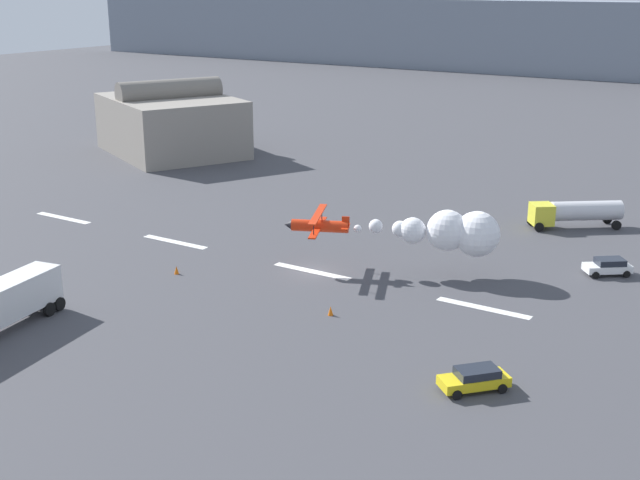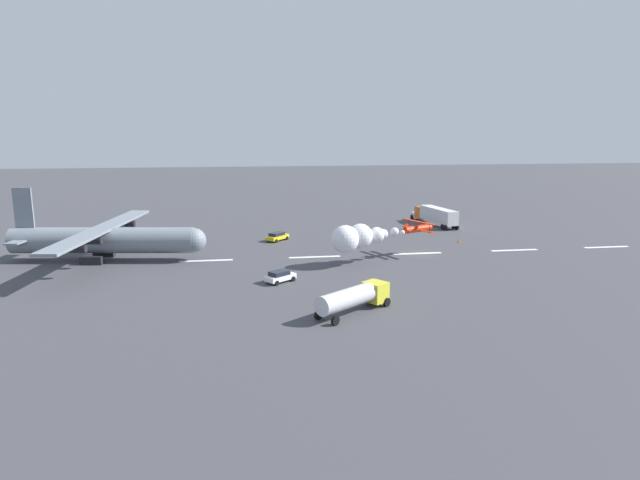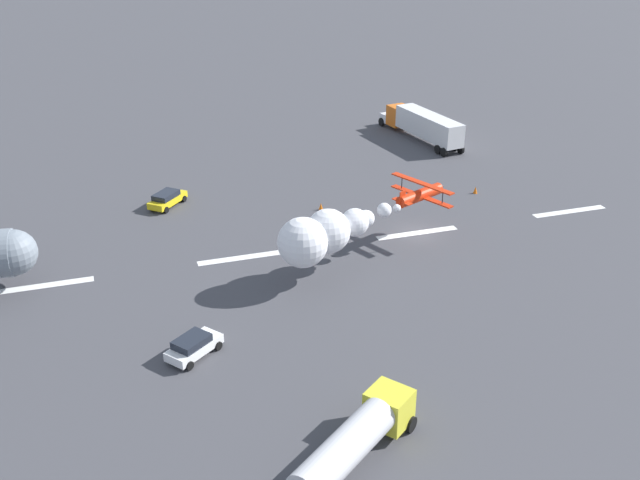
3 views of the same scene
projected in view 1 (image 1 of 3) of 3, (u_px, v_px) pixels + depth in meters
The scene contains 12 objects.
ground_plane at pixel (312, 271), 75.94m from camera, with size 440.00×440.00×0.00m, color #424247.
runway_stripe_1 at pixel (63, 218), 92.96m from camera, with size 8.00×0.90×0.01m, color white.
runway_stripe_2 at pixel (175, 242), 84.45m from camera, with size 8.00×0.90×0.01m, color white.
runway_stripe_3 at pixel (312, 271), 75.94m from camera, with size 8.00×0.90×0.01m, color white.
runway_stripe_4 at pixel (483, 308), 67.43m from camera, with size 8.00×0.90×0.01m, color white.
stunt_biplane_red at pixel (447, 232), 73.72m from camera, with size 17.99×11.24×4.06m.
fuel_tanker_truck at pixel (575, 212), 88.85m from camera, with size 9.24×7.88×2.90m.
followme_car_yellow at pixel (475, 378), 53.75m from camera, with size 4.37×4.58×1.52m.
airport_staff_sedan at pixel (608, 266), 74.85m from camera, with size 4.35×3.93×1.52m.
hangar_building at pixel (171, 123), 126.55m from camera, with size 27.17×24.75×11.25m.
traffic_cone_near at pixel (177, 270), 75.16m from camera, with size 0.44×0.44×0.75m, color orange.
traffic_cone_far at pixel (331, 311), 65.89m from camera, with size 0.44×0.44×0.75m, color orange.
Camera 1 is at (39.05, -60.02, 25.46)m, focal length 46.63 mm.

